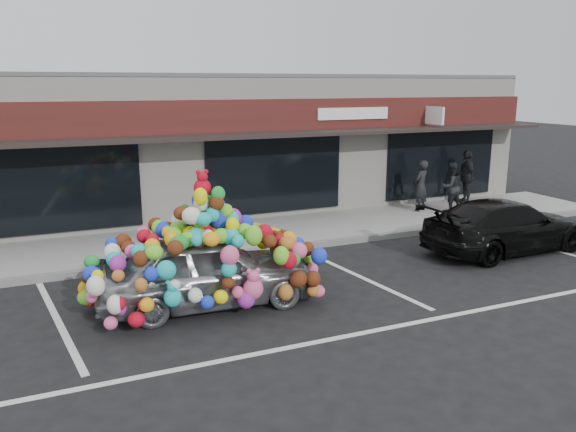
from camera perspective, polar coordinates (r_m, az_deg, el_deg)
name	(u,v)px	position (r m, az deg, el deg)	size (l,w,h in m)	color
ground	(237,298)	(10.96, -5.20, -8.33)	(90.00, 90.00, 0.00)	black
shop_building	(153,144)	(18.51, -13.58, 7.15)	(24.00, 7.20, 4.31)	white
sidewalk	(188,242)	(14.60, -10.11, -2.62)	(26.00, 3.00, 0.15)	gray
kerb	(203,258)	(13.20, -8.60, -4.28)	(26.00, 0.18, 0.16)	slate
parking_stripe_left	(58,321)	(10.70, -22.32, -9.86)	(0.12, 4.40, 0.01)	silver
parking_stripe_mid	(358,276)	(12.22, 7.14, -6.05)	(0.12, 4.40, 0.01)	silver
parking_stripe_right	(545,248)	(15.56, 24.62, -2.93)	(0.12, 4.40, 0.01)	silver
lane_line	(392,327)	(9.85, 10.50, -11.05)	(14.00, 0.12, 0.01)	silver
toy_car	(206,262)	(10.45, -8.37, -4.61)	(2.90, 4.35, 2.48)	#A3A9AE
black_sedan	(506,226)	(14.71, 21.29, -0.93)	(4.44, 1.80, 1.29)	black
pedestrian_a	(421,186)	(17.89, 13.35, 3.01)	(0.58, 0.38, 1.58)	black
pedestrian_b	(450,187)	(18.10, 16.18, 2.87)	(0.74, 0.58, 1.53)	black
pedestrian_c	(466,177)	(19.49, 17.65, 3.83)	(0.43, 1.03, 1.77)	#29262C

